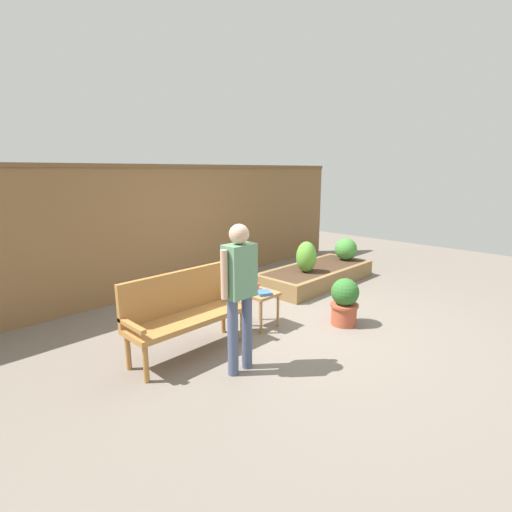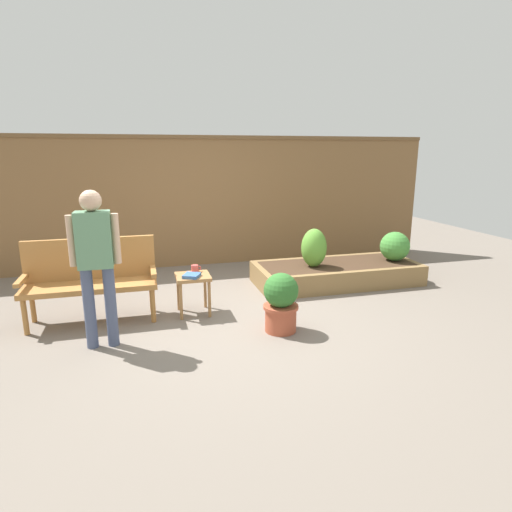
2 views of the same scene
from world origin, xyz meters
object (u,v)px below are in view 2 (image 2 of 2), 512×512
cup_on_table (195,268)px  shrub_near_bench (314,248)px  garden_bench (91,274)px  person_by_bench (96,256)px  side_table (193,282)px  potted_boxwood (281,301)px  book_on_table (192,276)px  shrub_far_corner (395,246)px

cup_on_table → shrub_near_bench: bearing=15.0°
garden_bench → person_by_bench: size_ratio=0.92×
side_table → potted_boxwood: 1.14m
book_on_table → garden_bench: bearing=-165.1°
garden_bench → cup_on_table: garden_bench is taller
side_table → cup_on_table: (0.05, 0.13, 0.13)m
garden_bench → side_table: 1.16m
book_on_table → shrub_near_bench: shrub_near_bench is taller
cup_on_table → person_by_bench: (-1.04, -0.79, 0.41)m
garden_bench → shrub_near_bench: bearing=9.2°
shrub_near_bench → shrub_far_corner: (1.31, -0.00, -0.05)m
garden_bench → side_table: size_ratio=3.00×
side_table → potted_boxwood: (0.84, -0.77, -0.06)m
book_on_table → shrub_near_bench: size_ratio=0.36×
garden_bench → shrub_near_bench: (2.93, 0.48, 0.03)m
cup_on_table → book_on_table: 0.23m
side_table → book_on_table: book_on_table is taller
side_table → shrub_far_corner: bearing=10.9°
garden_bench → book_on_table: (1.12, -0.21, -0.05)m
garden_bench → person_by_bench: (0.15, -0.78, 0.39)m
cup_on_table → potted_boxwood: potted_boxwood is taller
garden_bench → shrub_far_corner: bearing=6.4°
book_on_table → potted_boxwood: bearing=-13.0°
potted_boxwood → shrub_far_corner: shrub_far_corner is taller
garden_bench → person_by_bench: bearing=-79.2°
person_by_bench → garden_bench: bearing=100.8°
shrub_far_corner → shrub_near_bench: bearing=180.0°
cup_on_table → shrub_near_bench: (1.75, 0.47, 0.05)m
side_table → person_by_bench: 1.30m
potted_boxwood → shrub_near_bench: bearing=55.2°
shrub_far_corner → garden_bench: bearing=-173.6°
garden_bench → shrub_near_bench: garden_bench is taller
potted_boxwood → shrub_near_bench: 1.68m
cup_on_table → shrub_near_bench: shrub_near_bench is taller
shrub_near_bench → person_by_bench: (-2.79, -1.25, 0.36)m
garden_bench → shrub_near_bench: 2.97m
cup_on_table → person_by_bench: size_ratio=0.08×
potted_boxwood → person_by_bench: bearing=176.4°
shrub_near_bench → potted_boxwood: bearing=-124.8°
garden_bench → side_table: (1.14, -0.12, -0.15)m
potted_boxwood → person_by_bench: (-1.84, 0.11, 0.60)m
garden_bench → shrub_far_corner: 4.27m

